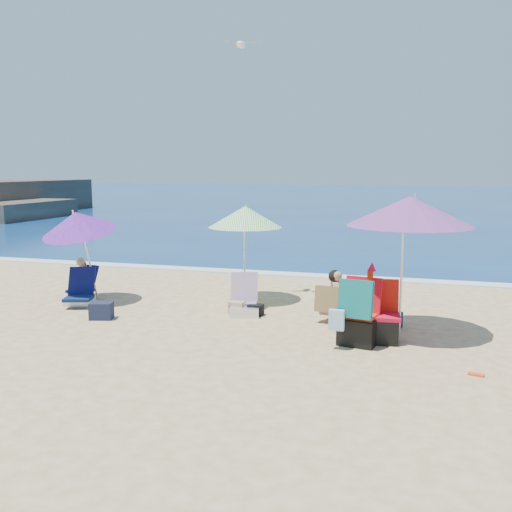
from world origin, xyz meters
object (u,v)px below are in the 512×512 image
(camp_chair_right, at_px, (358,320))
(person_center, at_px, (336,298))
(seagull, at_px, (241,44))
(umbrella_blue, at_px, (78,222))
(umbrella_turquoise, at_px, (410,211))
(chair_rainbow, at_px, (244,303))
(camp_chair_left, at_px, (380,323))
(person_left, at_px, (84,279))
(umbrella_striped, at_px, (245,217))
(furled_umbrella, at_px, (370,297))
(chair_navy, at_px, (80,295))

(camp_chair_right, xyz_separation_m, person_center, (-0.49, 1.10, 0.07))
(seagull, bearing_deg, umbrella_blue, -156.09)
(umbrella_turquoise, distance_m, person_center, 1.95)
(umbrella_blue, xyz_separation_m, chair_rainbow, (3.32, 0.10, -1.40))
(umbrella_turquoise, bearing_deg, camp_chair_left, -128.27)
(camp_chair_right, xyz_separation_m, person_left, (-5.70, 1.60, 0.01))
(umbrella_turquoise, relative_size, chair_rainbow, 2.94)
(chair_rainbow, bearing_deg, umbrella_striped, 105.92)
(umbrella_turquoise, height_order, umbrella_striped, umbrella_turquoise)
(furled_umbrella, bearing_deg, umbrella_blue, 171.22)
(furled_umbrella, xyz_separation_m, chair_navy, (-5.57, 0.73, -0.48))
(furled_umbrella, height_order, chair_navy, furled_umbrella)
(person_left, bearing_deg, umbrella_turquoise, -8.06)
(camp_chair_left, xyz_separation_m, camp_chair_right, (-0.32, -0.25, 0.09))
(umbrella_turquoise, bearing_deg, furled_umbrella, -142.17)
(umbrella_striped, bearing_deg, seagull, 120.59)
(furled_umbrella, distance_m, chair_navy, 5.63)
(umbrella_striped, distance_m, chair_navy, 3.53)
(chair_navy, relative_size, seagull, 1.12)
(umbrella_blue, bearing_deg, chair_rainbow, 1.73)
(umbrella_striped, bearing_deg, chair_navy, -158.38)
(umbrella_striped, distance_m, camp_chair_left, 3.66)
(seagull, bearing_deg, person_left, -164.77)
(umbrella_striped, height_order, umbrella_blue, umbrella_blue)
(furled_umbrella, bearing_deg, seagull, 141.70)
(umbrella_turquoise, xyz_separation_m, chair_rainbow, (-2.84, 0.56, -1.77))
(chair_navy, distance_m, person_center, 4.94)
(chair_rainbow, bearing_deg, camp_chair_right, -30.15)
(umbrella_blue, distance_m, camp_chair_left, 6.02)
(umbrella_turquoise, distance_m, umbrella_striped, 3.47)
(person_center, bearing_deg, camp_chair_right, -65.97)
(camp_chair_right, bearing_deg, umbrella_striped, 137.93)
(camp_chair_left, height_order, person_left, camp_chair_left)
(umbrella_blue, bearing_deg, umbrella_striped, 18.88)
(seagull, bearing_deg, umbrella_turquoise, -28.24)
(chair_rainbow, relative_size, seagull, 1.15)
(umbrella_turquoise, distance_m, camp_chair_right, 1.86)
(umbrella_blue, bearing_deg, person_center, -0.76)
(umbrella_striped, height_order, chair_navy, umbrella_striped)
(person_left, bearing_deg, chair_navy, -64.41)
(umbrella_blue, height_order, chair_rainbow, umbrella_blue)
(camp_chair_left, bearing_deg, camp_chair_right, -141.47)
(camp_chair_left, relative_size, person_left, 1.12)
(camp_chair_left, relative_size, person_center, 1.02)
(person_center, distance_m, seagull, 5.15)
(camp_chair_left, height_order, seagull, seagull)
(chair_rainbow, xyz_separation_m, camp_chair_left, (2.49, -1.01, 0.09))
(camp_chair_left, relative_size, seagull, 1.24)
(umbrella_blue, relative_size, person_left, 2.33)
(camp_chair_left, bearing_deg, furled_umbrella, 167.87)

